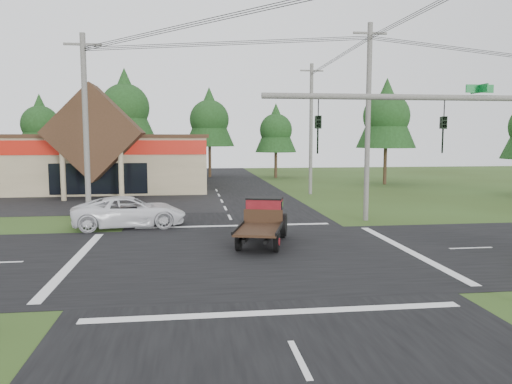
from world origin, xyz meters
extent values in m
plane|color=#2E3F16|center=(0.00, 0.00, 0.00)|extent=(120.00, 120.00, 0.00)
cube|color=black|center=(0.00, 0.00, 0.01)|extent=(12.00, 120.00, 0.02)
cube|color=black|center=(0.00, 0.00, 0.01)|extent=(120.00, 12.00, 0.02)
cube|color=black|center=(-14.00, 19.00, 0.01)|extent=(28.00, 14.00, 0.02)
cube|color=gray|center=(-16.00, 30.00, 2.50)|extent=(30.00, 15.00, 5.00)
cube|color=#3B2718|center=(-16.00, 30.00, 5.05)|extent=(30.40, 15.40, 0.30)
cube|color=#97150B|center=(-16.00, 22.45, 4.10)|extent=(30.00, 0.12, 1.20)
cube|color=#3B2718|center=(-10.00, 21.50, 5.30)|extent=(7.78, 4.00, 7.78)
cylinder|color=gray|center=(-12.20, 19.80, 2.00)|extent=(0.40, 0.40, 4.00)
cylinder|color=gray|center=(-7.80, 19.80, 2.00)|extent=(0.40, 0.40, 4.00)
cube|color=black|center=(-10.00, 22.48, 1.50)|extent=(8.00, 0.08, 2.60)
cylinder|color=#595651|center=(3.50, -7.50, 6.00)|extent=(8.00, 0.16, 0.16)
imported|color=black|center=(4.50, -7.50, 5.00)|extent=(0.16, 0.20, 1.00)
imported|color=black|center=(1.00, -7.50, 5.00)|extent=(0.16, 0.20, 1.00)
cube|color=#0C6626|center=(5.50, -7.50, 6.25)|extent=(0.80, 0.04, 0.22)
cylinder|color=#595651|center=(-8.00, 8.00, 5.25)|extent=(0.30, 0.30, 10.50)
cube|color=#595651|center=(-8.00, 8.00, 9.90)|extent=(2.00, 0.12, 0.12)
cylinder|color=#595651|center=(8.00, 8.00, 5.75)|extent=(0.30, 0.30, 11.50)
cube|color=#595651|center=(8.00, 8.00, 10.90)|extent=(2.00, 0.12, 0.12)
cylinder|color=#595651|center=(8.00, 22.00, 5.60)|extent=(0.30, 0.30, 11.20)
cube|color=#595651|center=(8.00, 22.00, 10.60)|extent=(2.00, 0.12, 0.12)
cylinder|color=#332316|center=(-20.00, 42.00, 1.75)|extent=(0.36, 0.36, 3.50)
cone|color=#183313|center=(-20.00, 42.00, 6.80)|extent=(5.60, 5.60, 6.60)
sphere|color=#183313|center=(-20.00, 42.00, 6.50)|extent=(4.40, 4.40, 4.40)
cylinder|color=#332316|center=(-10.00, 41.00, 2.27)|extent=(0.36, 0.36, 4.55)
cone|color=#183313|center=(-10.00, 41.00, 8.84)|extent=(7.28, 7.28, 8.58)
sphere|color=#183313|center=(-10.00, 41.00, 8.45)|extent=(5.72, 5.72, 5.72)
cylinder|color=#332316|center=(0.00, 42.00, 1.92)|extent=(0.36, 0.36, 3.85)
cone|color=#183313|center=(0.00, 42.00, 7.48)|extent=(6.16, 6.16, 7.26)
sphere|color=#183313|center=(0.00, 42.00, 7.15)|extent=(4.84, 4.84, 4.84)
cylinder|color=#332316|center=(8.00, 40.00, 1.57)|extent=(0.36, 0.36, 3.15)
cone|color=#183313|center=(8.00, 40.00, 6.12)|extent=(5.04, 5.04, 5.94)
sphere|color=#183313|center=(8.00, 40.00, 5.85)|extent=(3.96, 3.96, 3.96)
cylinder|color=#332316|center=(18.00, 30.00, 1.92)|extent=(0.36, 0.36, 3.85)
cone|color=#183313|center=(18.00, 30.00, 7.48)|extent=(6.16, 6.16, 7.26)
sphere|color=#183313|center=(18.00, 30.00, 7.15)|extent=(4.84, 4.84, 4.84)
imported|color=white|center=(-5.74, 7.53, 0.85)|extent=(6.47, 3.67, 1.70)
camera|label=1|loc=(-2.33, -20.38, 4.93)|focal=35.00mm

